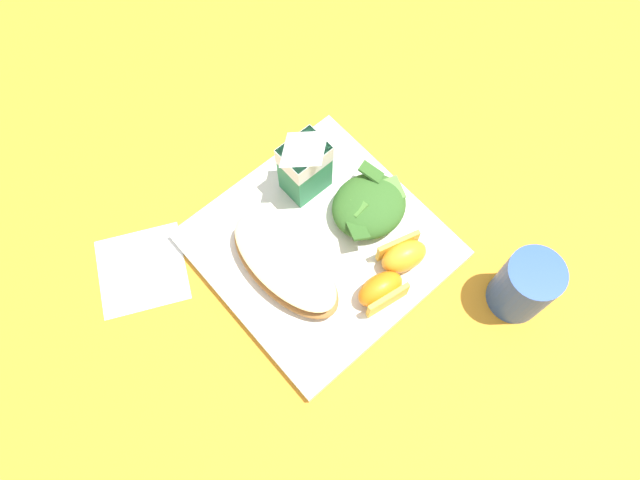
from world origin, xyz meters
The scene contains 9 objects.
ground centered at (0.00, 0.00, 0.00)m, with size 3.00×3.00×0.00m, color orange.
white_plate centered at (0.00, 0.00, 0.01)m, with size 0.28×0.28×0.02m, color white.
cheesy_pizza_bread centered at (-0.06, 0.00, 0.03)m, with size 0.09×0.17×0.04m.
green_salad_pile centered at (0.08, -0.01, 0.04)m, with size 0.11×0.09×0.05m.
milk_carton centered at (0.04, 0.08, 0.08)m, with size 0.06×0.04×0.11m.
orange_wedge_front centered at (0.01, -0.10, 0.04)m, with size 0.07×0.05×0.04m.
orange_wedge_middle centered at (0.06, -0.09, 0.04)m, with size 0.07×0.05×0.04m.
paper_napkin centered at (-0.19, 0.13, 0.00)m, with size 0.11×0.11×0.00m, color white.
drinking_blue_cup centered at (0.14, -0.21, 0.05)m, with size 0.07×0.07×0.09m, color #284CA3.
Camera 1 is at (-0.19, -0.22, 0.70)m, focal length 32.61 mm.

